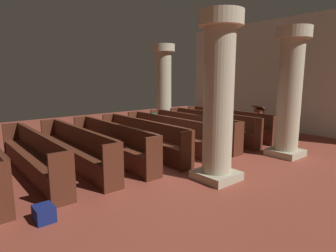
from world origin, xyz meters
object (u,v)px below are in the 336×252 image
object	(u,v)px
pew_row_2	(191,128)
kneeler_box_navy	(44,214)
pew_row_5	(111,141)
pillar_far_side	(164,86)
pew_row_3	(168,132)
lectern	(258,122)
pew_row_4	(142,136)
pew_row_7	(33,154)
pillar_aisle_side	(290,91)
pew_row_6	(76,147)
hymn_book	(154,114)
pillar_aisle_rear	(219,96)
pew_row_0	(229,122)
pew_row_1	(211,125)

from	to	relation	value
pew_row_2	kneeler_box_navy	bearing A→B (deg)	-67.13
pew_row_5	pillar_far_side	distance (m)	4.97
pew_row_3	lectern	distance (m)	4.28
pew_row_4	pew_row_7	world-z (taller)	same
pillar_aisle_side	pew_row_6	bearing A→B (deg)	-118.99
pew_row_3	hymn_book	size ratio (longest dim) A/B	18.19
pew_row_3	pillar_aisle_side	distance (m)	3.66
lectern	pew_row_4	bearing A→B (deg)	-94.60
pillar_far_side	pew_row_3	bearing A→B (deg)	-36.50
pew_row_4	pillar_aisle_side	bearing A→B (deg)	47.54
pew_row_6	pillar_far_side	xyz separation A→B (m)	(-2.70, 4.94, 1.30)
hymn_book	lectern	bearing A→B (deg)	71.02
pillar_aisle_rear	hymn_book	xyz separation A→B (m)	(-3.73, 1.10, -0.85)
pillar_aisle_side	pillar_aisle_rear	bearing A→B (deg)	-90.00
pew_row_4	pillar_aisle_rear	distance (m)	3.05
pillar_aisle_side	lectern	world-z (taller)	pillar_aisle_side
pew_row_7	hymn_book	size ratio (longest dim) A/B	18.19
pew_row_7	kneeler_box_navy	world-z (taller)	pew_row_7
pew_row_0	kneeler_box_navy	world-z (taller)	pew_row_0
pew_row_0	pew_row_2	world-z (taller)	same
pillar_aisle_side	pew_row_3	bearing A→B (deg)	-143.62
pew_row_1	pew_row_5	distance (m)	3.92
hymn_book	pew_row_5	bearing A→B (deg)	-65.50
pew_row_5	hymn_book	xyz separation A→B (m)	(-0.98, 2.15, 0.46)
pillar_far_side	pillar_aisle_rear	world-z (taller)	same
pew_row_1	pew_row_4	size ratio (longest dim) A/B	1.00
pew_row_4	pew_row_5	size ratio (longest dim) A/B	1.00
pew_row_1	pillar_far_side	bearing A→B (deg)	179.14
pew_row_5	pew_row_4	bearing A→B (deg)	90.00
pew_row_2	pew_row_3	bearing A→B (deg)	-90.00
pew_row_0	hymn_book	distance (m)	2.95
pew_row_6	pillar_aisle_rear	distance (m)	3.66
pew_row_4	lectern	world-z (taller)	lectern
pew_row_1	pew_row_6	xyz separation A→B (m)	(0.00, -4.90, 0.00)
pew_row_7	pillar_far_side	bearing A→B (deg)	114.54
hymn_book	pillar_far_side	bearing A→B (deg)	133.57
pillar_far_side	pew_row_1	bearing A→B (deg)	-0.86
pew_row_2	pillar_aisle_rear	bearing A→B (deg)	-34.53
lectern	pew_row_3	bearing A→B (deg)	-95.65
pew_row_7	kneeler_box_navy	xyz separation A→B (m)	(2.25, -0.45, -0.40)
pew_row_3	pillar_far_side	size ratio (longest dim) A/B	1.11
pew_row_3	pillar_far_side	xyz separation A→B (m)	(-2.70, 2.00, 1.30)
pew_row_2	pillar_aisle_side	world-z (taller)	pillar_aisle_side
pillar_far_side	pillar_aisle_rear	distance (m)	6.18
pew_row_7	pillar_far_side	xyz separation A→B (m)	(-2.70, 5.92, 1.30)
pew_row_0	pew_row_1	bearing A→B (deg)	-90.00
pillar_aisle_side	hymn_book	bearing A→B (deg)	-153.74
pew_row_1	pew_row_3	world-z (taller)	same
pew_row_0	pillar_aisle_rear	size ratio (longest dim) A/B	1.11
pew_row_2	kneeler_box_navy	distance (m)	5.82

